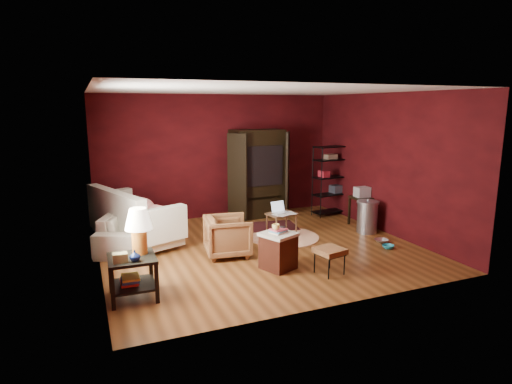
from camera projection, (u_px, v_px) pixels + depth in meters
room at (259, 172)px, 7.50m from camera, size 5.54×5.04×2.84m
sofa at (135, 220)px, 8.07m from camera, size 1.43×2.26×0.85m
armchair at (228, 234)px, 7.34m from camera, size 0.78×0.82×0.76m
pet_bowl_steel at (382, 236)px, 8.08m from camera, size 0.26×0.09×0.25m
pet_bowl_turquoise at (388, 243)px, 7.74m from camera, size 0.23×0.14×0.22m
vase at (135, 256)px, 5.49m from camera, size 0.17×0.18×0.14m
mug at (276, 226)px, 6.61m from camera, size 0.13×0.11×0.12m
side_table at (135, 245)px, 5.70m from camera, size 0.62×0.62×1.21m
sofa_cushions at (132, 219)px, 8.03m from camera, size 1.60×2.41×0.94m
hamper at (278, 250)px, 6.75m from camera, size 0.63×0.63×0.68m
footstool at (330, 252)px, 6.53m from camera, size 0.47×0.47×0.41m
rug_round at (284, 237)px, 8.43m from camera, size 1.76×1.76×0.01m
rug_oriental at (269, 226)px, 9.14m from camera, size 1.29×0.97×0.01m
laptop_desk at (281, 216)px, 8.38m from camera, size 0.63×0.53×0.69m
tv_armoire at (258, 172)px, 9.86m from camera, size 1.58×0.91×2.01m
wire_shelving at (330, 178)px, 9.98m from camera, size 0.84×0.45×1.64m
small_stand at (362, 197)px, 9.14m from camera, size 0.43×0.43×0.85m
trash_can at (367, 217)px, 8.69m from camera, size 0.58×0.58×0.70m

